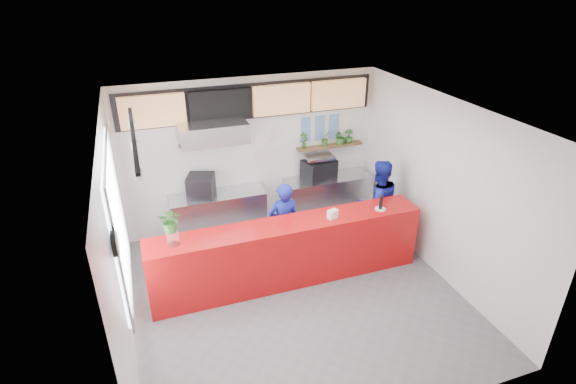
{
  "coord_description": "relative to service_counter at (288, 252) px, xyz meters",
  "views": [
    {
      "loc": [
        -2.05,
        -5.4,
        4.72
      ],
      "look_at": [
        0.1,
        0.7,
        1.5
      ],
      "focal_mm": 28.0,
      "sensor_mm": 36.0,
      "label": 1
    }
  ],
  "objects": [
    {
      "name": "soffit",
      "position": [
        0.0,
        2.06,
        2.0
      ],
      "size": [
        4.8,
        0.04,
        0.65
      ],
      "primitive_type": "cube",
      "color": "black",
      "rests_on": "wall_back"
    },
    {
      "name": "right_bench",
      "position": [
        1.5,
        1.8,
        -0.1
      ],
      "size": [
        1.8,
        0.6,
        0.9
      ],
      "primitive_type": "cube",
      "color": "#B2B5BA",
      "rests_on": "ground"
    },
    {
      "name": "wall_back",
      "position": [
        0.0,
        2.1,
        0.95
      ],
      "size": [
        5.0,
        0.0,
        5.0
      ],
      "primitive_type": "plane",
      "rotation": [
        1.57,
        0.0,
        0.0
      ],
      "color": "white",
      "rests_on": "ground"
    },
    {
      "name": "herb_d",
      "position": [
        2.02,
        2.0,
        1.11
      ],
      "size": [
        0.2,
        0.19,
        0.28
      ],
      "primitive_type": "imported",
      "rotation": [
        0.0,
        0.0,
        -0.4
      ],
      "color": "#2E6824",
      "rests_on": "herb_shelf"
    },
    {
      "name": "photo_frame_a",
      "position": [
        1.1,
        2.08,
        1.45
      ],
      "size": [
        0.2,
        0.02,
        0.25
      ],
      "primitive_type": "cube",
      "color": "#598CBF",
      "rests_on": "wall_back"
    },
    {
      "name": "espresso_tray",
      "position": [
        1.28,
        1.8,
        0.83
      ],
      "size": [
        0.57,
        0.41,
        0.05
      ],
      "primitive_type": "cube",
      "rotation": [
        0.0,
        0.0,
        -0.03
      ],
      "color": "#B7BABF",
      "rests_on": "espresso_machine"
    },
    {
      "name": "wall_clock_rim",
      "position": [
        -2.46,
        -1.3,
        1.5
      ],
      "size": [
        0.05,
        0.3,
        0.3
      ],
      "primitive_type": "cylinder",
      "rotation": [
        0.0,
        1.57,
        0.0
      ],
      "color": "black",
      "rests_on": "wall_left"
    },
    {
      "name": "window_frame",
      "position": [
        -2.45,
        -0.1,
        1.15
      ],
      "size": [
        0.03,
        2.3,
        2.0
      ],
      "primitive_type": "cube",
      "color": "#B2B5BA",
      "rests_on": "wall_left"
    },
    {
      "name": "pepper_mill",
      "position": [
        1.61,
        -0.07,
        0.69
      ],
      "size": [
        0.07,
        0.07,
        0.24
      ],
      "primitive_type": "cylinder",
      "rotation": [
        0.0,
        0.0,
        0.27
      ],
      "color": "black",
      "rests_on": "white_plate"
    },
    {
      "name": "hood_lip",
      "position": [
        -0.8,
        1.75,
        1.4
      ],
      "size": [
        1.2,
        0.69,
        0.31
      ],
      "primitive_type": "cube",
      "rotation": [
        -0.35,
        0.0,
        0.0
      ],
      "color": "#B2B5BA",
      "rests_on": "ceiling"
    },
    {
      "name": "dec_plate_b",
      "position": [
        0.45,
        2.07,
        1.1
      ],
      "size": [
        0.24,
        0.03,
        0.24
      ],
      "primitive_type": "cylinder",
      "rotation": [
        1.57,
        0.0,
        0.0
      ],
      "color": "silver",
      "rests_on": "wall_back"
    },
    {
      "name": "photo_frame_d",
      "position": [
        1.1,
        2.08,
        1.2
      ],
      "size": [
        0.2,
        0.02,
        0.25
      ],
      "primitive_type": "cube",
      "color": "#598CBF",
      "rests_on": "wall_back"
    },
    {
      "name": "window_pane",
      "position": [
        -2.47,
        -0.1,
        1.15
      ],
      "size": [
        0.04,
        2.2,
        1.9
      ],
      "primitive_type": "cube",
      "color": "silver",
      "rests_on": "wall_left"
    },
    {
      "name": "service_counter",
      "position": [
        0.0,
        0.0,
        0.0
      ],
      "size": [
        4.5,
        0.6,
        1.1
      ],
      "primitive_type": "cube",
      "color": "#B90D0E",
      "rests_on": "ground"
    },
    {
      "name": "photo_frame_e",
      "position": [
        1.4,
        2.08,
        1.2
      ],
      "size": [
        0.2,
        0.02,
        0.25
      ],
      "primitive_type": "cube",
      "color": "#598CBF",
      "rests_on": "wall_back"
    },
    {
      "name": "track_rail",
      "position": [
        -2.1,
        -0.4,
        2.39
      ],
      "size": [
        0.05,
        2.4,
        0.04
      ],
      "primitive_type": "cube",
      "color": "black",
      "rests_on": "ceiling"
    },
    {
      "name": "menu_board_far_right",
      "position": [
        1.73,
        1.98,
        2.0
      ],
      "size": [
        1.1,
        0.1,
        0.55
      ],
      "primitive_type": "cube",
      "color": "tan",
      "rests_on": "wall_back"
    },
    {
      "name": "napkin_holder",
      "position": [
        0.73,
        -0.08,
        0.62
      ],
      "size": [
        0.19,
        0.15,
        0.14
      ],
      "primitive_type": "cube",
      "rotation": [
        0.0,
        0.0,
        0.33
      ],
      "color": "white",
      "rests_on": "service_counter"
    },
    {
      "name": "photo_frame_f",
      "position": [
        1.7,
        2.08,
        1.2
      ],
      "size": [
        0.2,
        0.02,
        0.25
      ],
      "primitive_type": "cube",
      "color": "#598CBF",
      "rests_on": "wall_back"
    },
    {
      "name": "panini_oven",
      "position": [
        -1.08,
        1.8,
        0.56
      ],
      "size": [
        0.6,
        0.6,
        0.42
      ],
      "primitive_type": "cube",
      "rotation": [
        0.0,
        0.0,
        -0.36
      ],
      "color": "black",
      "rests_on": "prep_bench"
    },
    {
      "name": "staff_center",
      "position": [
        0.1,
        0.52,
        0.22
      ],
      "size": [
        0.57,
        0.38,
        1.55
      ],
      "primitive_type": "imported",
      "rotation": [
        0.0,
        0.0,
        3.15
      ],
      "color": "navy",
      "rests_on": "ground"
    },
    {
      "name": "floor",
      "position": [
        0.0,
        -0.4,
        -0.55
      ],
      "size": [
        5.0,
        5.0,
        0.0
      ],
      "primitive_type": "plane",
      "color": "slate",
      "rests_on": "ground"
    },
    {
      "name": "photo_frame_b",
      "position": [
        1.4,
        2.08,
        1.45
      ],
      "size": [
        0.2,
        0.02,
        0.25
      ],
      "primitive_type": "cube",
      "color": "#598CBF",
      "rests_on": "wall_back"
    },
    {
      "name": "photo_frame_c",
      "position": [
        1.7,
        2.08,
        1.45
      ],
      "size": [
        0.2,
        0.02,
        0.25
      ],
      "primitive_type": "cube",
      "color": "#598CBF",
      "rests_on": "wall_back"
    },
    {
      "name": "white_plate",
      "position": [
        1.61,
        -0.07,
        0.56
      ],
      "size": [
        0.22,
        0.22,
        0.01
      ],
      "primitive_type": "cylinder",
      "rotation": [
        0.0,
        0.0,
        -0.2
      ],
      "color": "white",
      "rests_on": "service_counter"
    },
    {
      "name": "wall_clock_face",
      "position": [
        -2.43,
        -1.3,
        1.5
      ],
      "size": [
        0.02,
        0.26,
        0.26
      ],
      "primitive_type": "cylinder",
      "rotation": [
        0.0,
        1.57,
        0.0
      ],
      "color": "white",
      "rests_on": "wall_left"
    },
    {
      "name": "ceiling",
      "position": [
        0.0,
        -0.4,
        2.45
      ],
      "size": [
        5.0,
        5.0,
        0.0
      ],
      "primitive_type": "plane",
      "rotation": [
        3.14,
        0.0,
        0.0
      ],
      "color": "silver"
    },
    {
      "name": "menu_board_mid_right",
      "position": [
        0.57,
        1.98,
        2.0
      ],
      "size": [
        1.1,
        0.1,
        0.55
      ],
      "primitive_type": "cube",
      "color": "tan",
      "rests_on": "wall_back"
    },
    {
      "name": "dec_plate_c",
      "position": [
        0.15,
        2.07,
        0.9
      ],
      "size": [
        0.24,
        0.03,
        0.24
      ],
      "primitive_type": "cylinder",
      "rotation": [
        1.57,
        0.0,
        0.0
      ],
      "color": "silver",
      "rests_on": "wall_back"
    },
    {
      "name": "wall_left",
      "position": [
        -2.5,
        -0.4,
        0.95
      ],
      "size": [
        0.0,
        5.0,
        5.0
      ],
      "primitive_type": "plane",
      "rotation": [
        1.57,
        0.0,
        1.57
      ],
      "color": "white",
      "rests_on": "ground"
    },
    {
      "name": "herb_b",
      "position": [
        1.5,
        2.0,
        1.12
      ],
      "size": [
        0.21,
        0.19,
        0.31
      ],
      "primitive_type": "imported",
      "rotation": [
        0.0,
        0.0,
        0.33
      ],
      "color": "#2E6824",
      "rests_on": "herb_shelf"
    },
    {
      "name": "basil_vase",
      "position": [
        -1.78,
        -0.01,
        0.96
      ],
      "size": [
        0.4,
        0.37,
        0.38
      ],
      "primitive_type": "imported",
      "rotation": [
        0.0,
        0.0,
        -0.27
      ],
      "color": "#2E6824",
      "rests_on": "glass_vase"
    },
    {
      "name": "herb_c",
      "position": [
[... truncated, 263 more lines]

